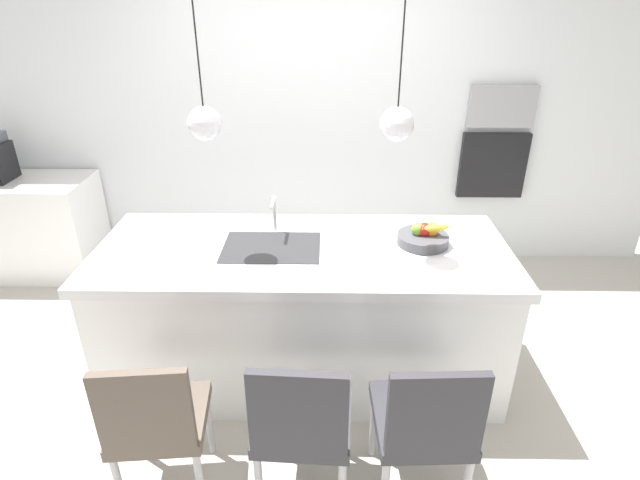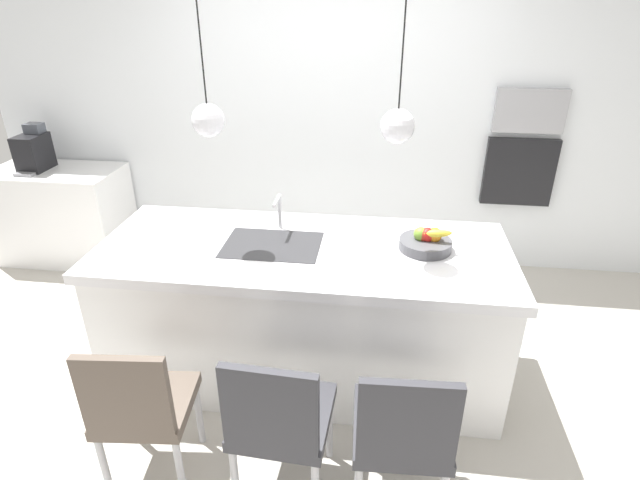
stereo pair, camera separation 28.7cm
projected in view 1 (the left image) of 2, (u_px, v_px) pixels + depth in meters
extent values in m
plane|color=#BCB7AD|center=(305.00, 369.00, 3.30)|extent=(6.60, 6.60, 0.00)
cube|color=white|center=(311.00, 114.00, 4.20)|extent=(6.00, 0.10, 2.60)
cube|color=white|center=(304.00, 316.00, 3.11)|extent=(2.33, 0.90, 0.83)
cube|color=white|center=(303.00, 252.00, 2.92)|extent=(2.39, 0.96, 0.06)
cube|color=#2D2D30|center=(271.00, 248.00, 2.91)|extent=(0.56, 0.40, 0.02)
cylinder|color=silver|center=(275.00, 213.00, 3.07)|extent=(0.02, 0.02, 0.22)
cylinder|color=silver|center=(273.00, 203.00, 2.95)|extent=(0.02, 0.16, 0.02)
cylinder|color=#4C4C51|center=(423.00, 239.00, 2.93)|extent=(0.30, 0.30, 0.06)
sphere|color=red|center=(425.00, 230.00, 2.91)|extent=(0.08, 0.08, 0.08)
sphere|color=#B22D1E|center=(421.00, 230.00, 2.91)|extent=(0.08, 0.08, 0.08)
sphere|color=olive|center=(418.00, 229.00, 2.92)|extent=(0.08, 0.08, 0.08)
sphere|color=orange|center=(432.00, 229.00, 2.91)|extent=(0.08, 0.08, 0.08)
ellipsoid|color=yellow|center=(433.00, 228.00, 2.88)|extent=(0.19, 0.06, 0.07)
cube|color=white|center=(30.00, 227.00, 4.29)|extent=(1.10, 0.60, 0.83)
cube|color=#9E9EA3|center=(502.00, 106.00, 4.08)|extent=(0.54, 0.08, 0.34)
cube|color=black|center=(492.00, 165.00, 4.30)|extent=(0.56, 0.08, 0.56)
cube|color=brown|center=(161.00, 418.00, 2.35)|extent=(0.46, 0.45, 0.06)
cube|color=brown|center=(144.00, 411.00, 2.08)|extent=(0.40, 0.08, 0.41)
cylinder|color=#B2B2B7|center=(209.00, 423.00, 2.62)|extent=(0.04, 0.04, 0.40)
cylinder|color=#B2B2B7|center=(139.00, 427.00, 2.60)|extent=(0.04, 0.04, 0.40)
cube|color=#333338|center=(304.00, 418.00, 2.33)|extent=(0.46, 0.48, 0.06)
cube|color=#333338|center=(298.00, 413.00, 2.04)|extent=(0.41, 0.06, 0.42)
cylinder|color=#B2B2B7|center=(344.00, 425.00, 2.60)|extent=(0.04, 0.04, 0.42)
cylinder|color=#B2B2B7|center=(273.00, 421.00, 2.63)|extent=(0.04, 0.04, 0.42)
cube|color=#333338|center=(420.00, 419.00, 2.32)|extent=(0.44, 0.48, 0.06)
cube|color=#333338|center=(436.00, 415.00, 2.03)|extent=(0.40, 0.06, 0.42)
cylinder|color=#B2B2B7|center=(443.00, 423.00, 2.61)|extent=(0.04, 0.04, 0.42)
cylinder|color=#B2B2B7|center=(373.00, 424.00, 2.60)|extent=(0.04, 0.04, 0.42)
sphere|color=silver|center=(205.00, 123.00, 2.59)|extent=(0.18, 0.18, 0.18)
cylinder|color=black|center=(196.00, 43.00, 2.42)|extent=(0.01, 0.01, 0.60)
sphere|color=silver|center=(397.00, 124.00, 2.58)|extent=(0.18, 0.18, 0.18)
cylinder|color=black|center=(402.00, 43.00, 2.40)|extent=(0.01, 0.01, 0.60)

